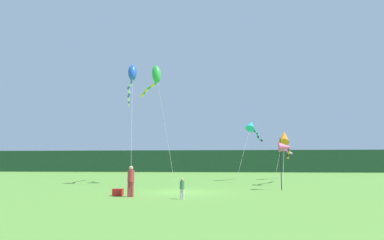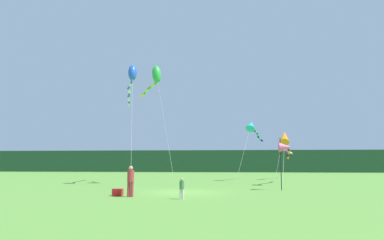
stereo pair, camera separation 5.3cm
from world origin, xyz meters
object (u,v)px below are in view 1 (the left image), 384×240
Objects in this scene: person_child at (182,187)px; kite_blue at (132,77)px; kite_magenta at (283,143)px; cooler_box at (118,192)px; banner_flag_pole at (285,148)px; kite_orange at (285,140)px; kite_green at (156,76)px; person_adult at (131,180)px; kite_cyan at (252,127)px.

kite_blue is (-6.14, 11.55, 9.18)m from person_child.
kite_magenta is (9.03, 21.07, 3.48)m from person_child.
kite_magenta is at bearing 56.42° from cooler_box.
banner_flag_pole is at bearing -21.63° from kite_blue.
kite_orange is 1.25× the size of kite_magenta.
kite_blue is 1.57× the size of kite_magenta.
kite_green reaches higher than kite_orange.
person_child is 0.31× the size of banner_flag_pole.
person_adult is 14.16m from kite_blue.
person_adult is 0.20× the size of kite_cyan.
kite_orange is at bearing -70.24° from kite_cyan.
kite_green is (-3.99, 11.95, 9.31)m from person_child.
kite_blue is 1.27× the size of kite_cyan.
kite_cyan is (9.28, 6.31, -4.22)m from kite_green.
person_child reaches higher than cooler_box.
kite_magenta is at bearing 59.01° from person_adult.
banner_flag_pole is 0.34× the size of kite_blue.
cooler_box is at bearing -77.97° from kite_blue.
kite_green is at bearing 152.77° from banner_flag_pole.
kite_green is 11.99m from kite_cyan.
kite_magenta reaches higher than banner_flag_pole.
kite_green is at bearing 108.45° from person_child.
person_adult is 23.73m from kite_magenta.
kite_orange is at bearing 41.92° from cooler_box.
banner_flag_pole is at bearing -99.27° from kite_magenta.
banner_flag_pole is at bearing -27.23° from kite_green.
kite_green is 1.28× the size of kite_cyan.
person_adult is at bearing -150.21° from banner_flag_pole.
kite_orange is (0.95, 5.38, 0.92)m from banner_flag_pole.
kite_cyan is 4.94m from kite_magenta.
person_child is 15.66m from kite_green.
person_adult is 3.23m from person_child.
cooler_box is 0.08× the size of kite_magenta.
kite_magenta is (13.01, 9.12, -5.83)m from kite_green.
person_adult is at bearing -85.31° from kite_green.
kite_cyan is (-2.30, 6.40, 1.80)m from kite_orange.
kite_blue is at bearing -147.89° from kite_magenta.
person_adult is 14.25m from kite_green.
kite_orange reaches higher than person_child.
person_child is 0.10× the size of kite_blue.
person_adult is 15.57m from kite_orange.
kite_cyan is at bearing 96.55° from banner_flag_pole.
person_adult is 11.39m from banner_flag_pole.
banner_flag_pole is 5.54m from kite_orange.
kite_cyan is (11.44, 6.71, -4.09)m from kite_blue.
cooler_box is 14.31m from kite_green.
kite_magenta reaches higher than person_child.
kite_blue is (-2.16, -0.40, -0.13)m from kite_green.
kite_green reaches higher than kite_blue.
kite_orange is (10.67, 10.95, 2.93)m from person_adult.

